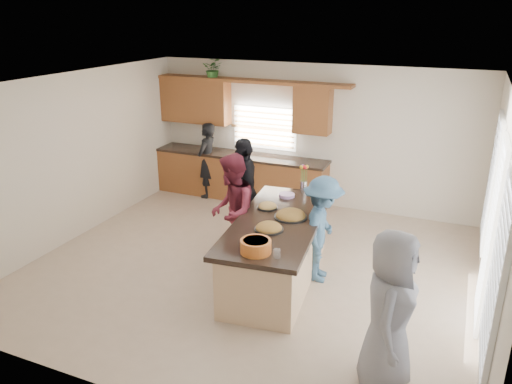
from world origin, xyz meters
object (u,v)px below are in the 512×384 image
at_px(woman_left_back, 207,160).
at_px(woman_left_mid, 232,212).
at_px(woman_right_front, 390,312).
at_px(salad_bowl, 256,246).
at_px(woman_left_front, 244,191).
at_px(island, 277,252).
at_px(woman_right_back, 322,229).

bearing_deg(woman_left_back, woman_left_mid, 35.91).
bearing_deg(woman_right_front, salad_bowl, 70.50).
height_order(woman_left_front, woman_right_front, woman_left_front).
distance_m(island, woman_left_front, 1.48).
distance_m(island, woman_right_back, 0.72).
height_order(woman_right_back, woman_right_front, woman_right_front).
relative_size(island, woman_left_back, 1.78).
xyz_separation_m(salad_bowl, woman_left_front, (-1.09, 2.05, -0.13)).
xyz_separation_m(salad_bowl, woman_right_back, (0.47, 1.33, -0.25)).
distance_m(woman_left_front, woman_right_back, 1.72).
distance_m(woman_left_back, woman_right_back, 3.98).
height_order(woman_left_back, woman_right_back, woman_left_back).
relative_size(woman_left_back, woman_left_mid, 0.89).
distance_m(salad_bowl, woman_right_back, 1.43).
bearing_deg(woman_left_mid, salad_bowl, 18.26).
bearing_deg(woman_left_front, woman_right_back, 30.29).
xyz_separation_m(woman_left_back, woman_right_front, (4.41, -4.28, 0.09)).
xyz_separation_m(woman_left_mid, woman_right_front, (2.61, -1.76, -0.00)).
bearing_deg(woman_right_back, woman_left_mid, 88.96).
xyz_separation_m(island, woman_right_front, (1.81, -1.59, 0.43)).
bearing_deg(woman_left_front, woman_left_back, -171.02).
bearing_deg(woman_left_front, salad_bowl, -6.77).
relative_size(woman_left_back, woman_right_back, 1.00).
relative_size(island, woman_right_back, 1.78).
distance_m(island, woman_left_back, 3.75).
relative_size(woman_left_mid, woman_left_front, 0.98).
bearing_deg(woman_left_back, salad_bowl, 36.39).
bearing_deg(salad_bowl, woman_right_back, 70.60).
distance_m(woman_left_front, woman_right_front, 3.82).
bearing_deg(woman_right_front, woman_left_mid, 54.47).
bearing_deg(woman_right_back, woman_left_front, 59.07).
xyz_separation_m(salad_bowl, woman_right_front, (1.70, -0.55, -0.16)).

